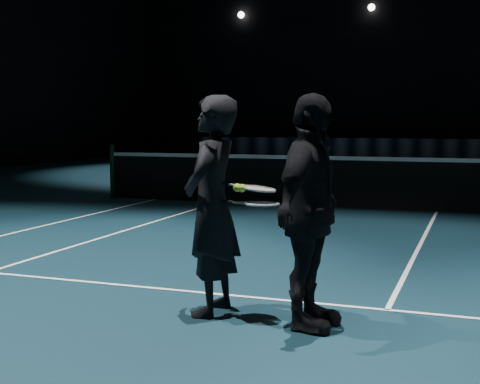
{
  "coord_description": "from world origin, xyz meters",
  "views": [
    {
      "loc": [
        0.69,
        -11.93,
        1.57
      ],
      "look_at": [
        -1.08,
        -7.02,
        1.02
      ],
      "focal_mm": 50.0,
      "sensor_mm": 36.0,
      "label": 1
    }
  ],
  "objects_px": {
    "player_a": "(212,206)",
    "tennis_balls": "(240,186)",
    "racket_upper": "(258,189)",
    "racket_lower": "(262,204)",
    "player_b": "(310,212)"
  },
  "relations": [
    {
      "from": "racket_lower",
      "to": "racket_upper",
      "type": "height_order",
      "value": "racket_upper"
    },
    {
      "from": "player_a",
      "to": "player_b",
      "type": "distance_m",
      "value": 0.85
    },
    {
      "from": "player_b",
      "to": "racket_lower",
      "type": "xyz_separation_m",
      "value": [
        -0.4,
        0.05,
        0.04
      ]
    },
    {
      "from": "racket_lower",
      "to": "player_b",
      "type": "bearing_deg",
      "value": -0.0
    },
    {
      "from": "player_a",
      "to": "tennis_balls",
      "type": "xyz_separation_m",
      "value": [
        0.25,
        -0.03,
        0.17
      ]
    },
    {
      "from": "player_a",
      "to": "racket_upper",
      "type": "relative_size",
      "value": 2.62
    },
    {
      "from": "tennis_balls",
      "to": "player_a",
      "type": "bearing_deg",
      "value": 173.44
    },
    {
      "from": "player_b",
      "to": "racket_upper",
      "type": "xyz_separation_m",
      "value": [
        -0.44,
        0.1,
        0.15
      ]
    },
    {
      "from": "player_b",
      "to": "racket_upper",
      "type": "bearing_deg",
      "value": 83.28
    },
    {
      "from": "player_a",
      "to": "tennis_balls",
      "type": "bearing_deg",
      "value": 82.92
    },
    {
      "from": "racket_lower",
      "to": "racket_upper",
      "type": "xyz_separation_m",
      "value": [
        -0.04,
        0.05,
        0.11
      ]
    },
    {
      "from": "player_b",
      "to": "racket_upper",
      "type": "relative_size",
      "value": 2.62
    },
    {
      "from": "racket_upper",
      "to": "racket_lower",
      "type": "bearing_deg",
      "value": -42.66
    },
    {
      "from": "player_a",
      "to": "racket_upper",
      "type": "height_order",
      "value": "player_a"
    },
    {
      "from": "player_a",
      "to": "tennis_balls",
      "type": "relative_size",
      "value": 14.85
    }
  ]
}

